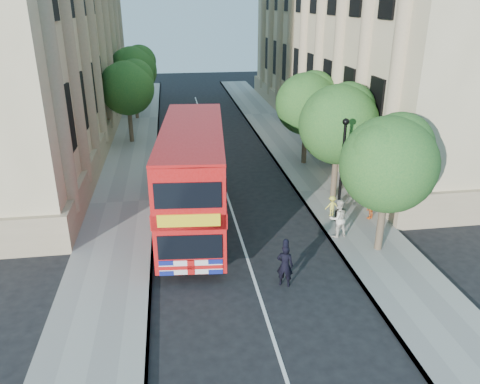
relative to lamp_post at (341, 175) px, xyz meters
name	(u,v)px	position (x,y,z in m)	size (l,w,h in m)	color
ground	(262,303)	(-5.00, -6.00, -2.51)	(120.00, 120.00, 0.00)	black
pavement_right	(326,191)	(0.75, 4.00, -2.45)	(3.50, 80.00, 0.12)	gray
pavement_left	(123,203)	(-10.75, 4.00, -2.45)	(3.50, 80.00, 0.12)	gray
building_right	(375,18)	(8.80, 18.00, 6.49)	(12.00, 38.00, 18.00)	tan
building_left	(13,19)	(-18.80, 18.00, 6.49)	(12.00, 38.00, 18.00)	tan
tree_right_near	(390,159)	(0.84, -2.97, 1.74)	(4.00, 4.00, 6.08)	#473828
tree_right_mid	(340,120)	(0.84, 3.03, 1.93)	(4.20, 4.20, 6.37)	#473828
tree_right_far	(307,100)	(0.84, 9.03, 1.80)	(4.00, 4.00, 6.15)	#473828
tree_left_far	(128,85)	(-10.96, 16.03, 1.93)	(4.00, 4.00, 6.30)	#473828
tree_left_back	(134,67)	(-10.96, 24.03, 2.20)	(4.20, 4.20, 6.65)	#473828
lamp_post	(341,175)	(0.00, 0.00, 0.00)	(0.32, 0.32, 5.16)	black
double_decker_bus	(193,175)	(-7.01, 0.69, 0.17)	(3.66, 10.68, 4.84)	#B80D0C
box_van	(188,166)	(-7.05, 6.01, -1.24)	(2.04, 4.62, 2.60)	black
police_constable	(285,265)	(-3.91, -5.00, -1.64)	(0.64, 0.42, 1.75)	black
woman_pedestrian	(338,218)	(-0.60, -1.60, -1.48)	(0.88, 0.69, 1.82)	beige
child_a	(371,208)	(1.70, -0.04, -1.82)	(0.67, 0.28, 1.14)	orange
child_b	(332,206)	(-0.11, 0.60, -1.85)	(0.69, 0.40, 1.07)	#D1CA47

